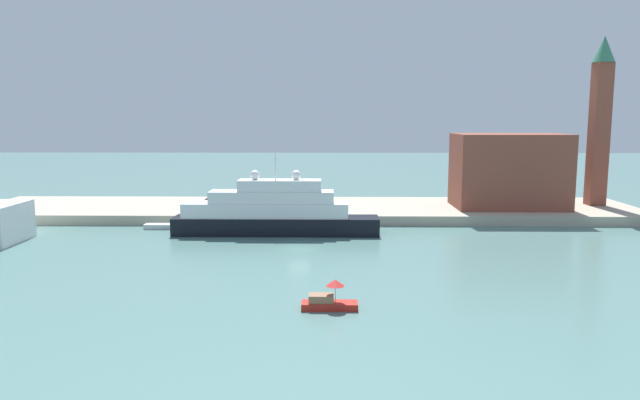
% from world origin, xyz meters
% --- Properties ---
extents(ground, '(400.00, 400.00, 0.00)m').
position_xyz_m(ground, '(0.00, 0.00, 0.00)').
color(ground, slate).
extents(quay_dock, '(110.00, 21.84, 1.53)m').
position_xyz_m(quay_dock, '(0.00, 26.92, 0.77)').
color(quay_dock, '#ADA38E').
rests_on(quay_dock, ground).
extents(large_yacht, '(28.93, 4.66, 11.68)m').
position_xyz_m(large_yacht, '(-4.23, 9.73, 3.08)').
color(large_yacht, black).
rests_on(large_yacht, ground).
extents(small_motorboat, '(4.88, 1.67, 2.62)m').
position_xyz_m(small_motorboat, '(3.69, -23.19, 0.81)').
color(small_motorboat, '#B22319').
rests_on(small_motorboat, ground).
extents(work_barge, '(5.45, 1.67, 0.72)m').
position_xyz_m(work_barge, '(-20.91, 13.50, 0.36)').
color(work_barge, silver).
rests_on(work_barge, ground).
extents(harbor_building, '(17.83, 10.81, 12.16)m').
position_xyz_m(harbor_building, '(33.46, 25.53, 7.62)').
color(harbor_building, brown).
rests_on(harbor_building, quay_dock).
extents(bell_tower, '(3.57, 3.57, 28.18)m').
position_xyz_m(bell_tower, '(49.11, 28.41, 16.76)').
color(bell_tower, brown).
rests_on(bell_tower, quay_dock).
extents(parked_car, '(3.98, 1.89, 1.46)m').
position_xyz_m(parked_car, '(-15.46, 24.77, 2.16)').
color(parked_car, '#B21E1E').
rests_on(parked_car, quay_dock).
extents(person_figure, '(0.36, 0.36, 1.80)m').
position_xyz_m(person_figure, '(-10.67, 21.71, 2.37)').
color(person_figure, '#4C4C4C').
rests_on(person_figure, quay_dock).
extents(mooring_bollard, '(0.38, 0.38, 0.87)m').
position_xyz_m(mooring_bollard, '(-0.11, 17.64, 1.97)').
color(mooring_bollard, black).
rests_on(mooring_bollard, quay_dock).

